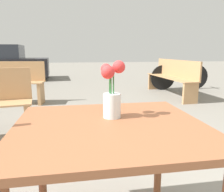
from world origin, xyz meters
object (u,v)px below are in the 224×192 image
Objects in this scene: flower_vase at (112,95)px; bicycle at (180,77)px; bench_far at (173,76)px; table_front at (110,143)px; bench_middle at (8,82)px.

bicycle is (2.68, 4.56, -0.47)m from flower_vase.
bench_far is (2.12, 3.81, -0.36)m from flower_vase.
flower_vase is 4.38m from bench_far.
table_front is at bearing -103.62° from flower_vase.
flower_vase is at bearing -119.05° from bench_far.
flower_vase is at bearing -66.81° from bench_middle.
table_front is 3.96m from bench_middle.
bench_middle is at bearing -175.99° from bench_far.
bench_middle is at bearing 113.19° from flower_vase.
table_front is 4.47m from bench_far.
bench_far is 1.16× the size of bicycle.
bench_far is (3.64, 0.26, 0.02)m from bench_middle.
bench_far is at bearing 61.31° from table_front.
flower_vase is (0.02, 0.10, 0.22)m from table_front.
bench_far is at bearing 60.95° from flower_vase.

